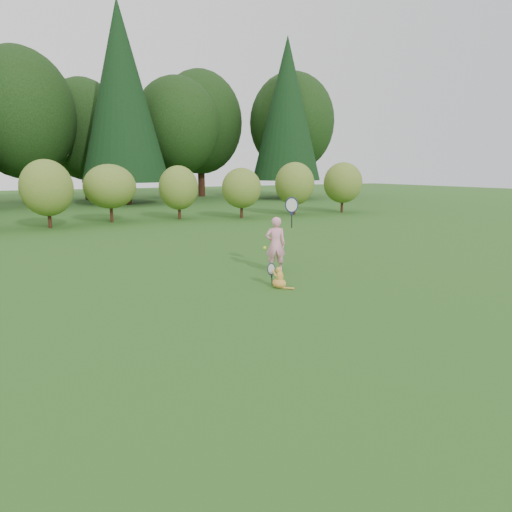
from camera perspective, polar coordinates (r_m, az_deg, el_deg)
ground at (r=7.50m, az=1.57°, el=-6.47°), size 100.00×100.00×0.00m
shrub_row at (r=19.53m, az=-18.00°, el=8.23°), size 28.00×3.00×2.80m
woodland_backdrop at (r=29.85m, az=-22.58°, el=20.63°), size 48.00×10.00×15.00m
child at (r=9.73m, az=2.70°, el=1.73°), size 0.75×0.51×1.90m
cat at (r=8.50m, az=3.07°, el=-2.76°), size 0.37×0.56×0.59m
tennis_ball at (r=8.88m, az=1.17°, el=1.10°), size 0.07×0.07×0.07m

